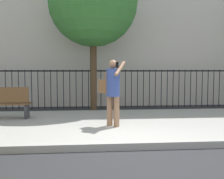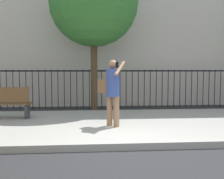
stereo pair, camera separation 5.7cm
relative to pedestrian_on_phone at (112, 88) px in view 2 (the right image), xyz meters
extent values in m
plane|color=#28282B|center=(0.30, -1.66, -1.15)|extent=(60.00, 60.00, 0.00)
cube|color=#9E9B93|center=(0.30, 0.54, -1.07)|extent=(28.00, 4.40, 0.15)
cube|color=black|center=(0.30, 4.24, 0.40)|extent=(12.00, 0.04, 0.06)
cylinder|color=black|center=(-4.17, 4.24, -0.35)|extent=(0.03, 0.03, 1.60)
cylinder|color=black|center=(-3.91, 4.24, -0.35)|extent=(0.03, 0.03, 1.60)
cylinder|color=black|center=(-3.66, 4.24, -0.35)|extent=(0.03, 0.03, 1.60)
cylinder|color=black|center=(-3.40, 4.24, -0.35)|extent=(0.03, 0.03, 1.60)
cylinder|color=black|center=(-3.15, 4.24, -0.35)|extent=(0.03, 0.03, 1.60)
cylinder|color=black|center=(-2.89, 4.24, -0.35)|extent=(0.03, 0.03, 1.60)
cylinder|color=black|center=(-2.64, 4.24, -0.35)|extent=(0.03, 0.03, 1.60)
cylinder|color=black|center=(-2.38, 4.24, -0.35)|extent=(0.03, 0.03, 1.60)
cylinder|color=black|center=(-2.13, 4.24, -0.35)|extent=(0.03, 0.03, 1.60)
cylinder|color=black|center=(-1.87, 4.24, -0.35)|extent=(0.03, 0.03, 1.60)
cylinder|color=black|center=(-1.62, 4.24, -0.35)|extent=(0.03, 0.03, 1.60)
cylinder|color=black|center=(-1.36, 4.24, -0.35)|extent=(0.03, 0.03, 1.60)
cylinder|color=black|center=(-1.11, 4.24, -0.35)|extent=(0.03, 0.03, 1.60)
cylinder|color=black|center=(-0.85, 4.24, -0.35)|extent=(0.03, 0.03, 1.60)
cylinder|color=black|center=(-0.59, 4.24, -0.35)|extent=(0.03, 0.03, 1.60)
cylinder|color=black|center=(-0.34, 4.24, -0.35)|extent=(0.03, 0.03, 1.60)
cylinder|color=black|center=(-0.08, 4.24, -0.35)|extent=(0.03, 0.03, 1.60)
cylinder|color=black|center=(0.17, 4.24, -0.35)|extent=(0.03, 0.03, 1.60)
cylinder|color=black|center=(0.43, 4.24, -0.35)|extent=(0.03, 0.03, 1.60)
cylinder|color=black|center=(0.68, 4.24, -0.35)|extent=(0.03, 0.03, 1.60)
cylinder|color=black|center=(0.94, 4.24, -0.35)|extent=(0.03, 0.03, 1.60)
cylinder|color=black|center=(1.19, 4.24, -0.35)|extent=(0.03, 0.03, 1.60)
cylinder|color=black|center=(1.45, 4.24, -0.35)|extent=(0.03, 0.03, 1.60)
cylinder|color=black|center=(1.70, 4.24, -0.35)|extent=(0.03, 0.03, 1.60)
cylinder|color=black|center=(1.96, 4.24, -0.35)|extent=(0.03, 0.03, 1.60)
cylinder|color=black|center=(2.21, 4.24, -0.35)|extent=(0.03, 0.03, 1.60)
cylinder|color=black|center=(2.47, 4.24, -0.35)|extent=(0.03, 0.03, 1.60)
cylinder|color=black|center=(2.72, 4.24, -0.35)|extent=(0.03, 0.03, 1.60)
cylinder|color=black|center=(2.98, 4.24, -0.35)|extent=(0.03, 0.03, 1.60)
cylinder|color=black|center=(3.23, 4.24, -0.35)|extent=(0.03, 0.03, 1.60)
cylinder|color=black|center=(3.49, 4.24, -0.35)|extent=(0.03, 0.03, 1.60)
cylinder|color=black|center=(3.75, 4.24, -0.35)|extent=(0.03, 0.03, 1.60)
cylinder|color=black|center=(4.00, 4.24, -0.35)|extent=(0.03, 0.03, 1.60)
cylinder|color=black|center=(4.26, 4.24, -0.35)|extent=(0.03, 0.03, 1.60)
cylinder|color=black|center=(4.51, 4.24, -0.35)|extent=(0.03, 0.03, 1.60)
cylinder|color=black|center=(4.77, 4.24, -0.35)|extent=(0.03, 0.03, 1.60)
cylinder|color=black|center=(5.02, 4.24, -0.35)|extent=(0.03, 0.03, 1.60)
cylinder|color=#936B4C|center=(0.10, -0.07, -0.61)|extent=(0.15, 0.15, 0.78)
cylinder|color=#936B4C|center=(-0.06, 0.04, -0.61)|extent=(0.15, 0.15, 0.78)
cylinder|color=#33478C|center=(0.02, -0.01, 0.14)|extent=(0.47, 0.47, 0.71)
sphere|color=#936B4C|center=(0.02, -0.01, 0.61)|extent=(0.22, 0.22, 0.22)
cylinder|color=#936B4C|center=(0.19, -0.12, 0.50)|extent=(0.35, 0.46, 0.38)
cylinder|color=#936B4C|center=(-0.15, 0.10, 0.12)|extent=(0.09, 0.09, 0.54)
cube|color=black|center=(0.11, -0.15, 0.59)|extent=(0.06, 0.05, 0.15)
cube|color=brown|center=(-0.19, 0.13, 0.03)|extent=(0.32, 0.29, 0.34)
cube|color=brown|center=(-3.15, 1.35, -0.55)|extent=(1.60, 0.45, 0.05)
cube|color=brown|center=(-3.15, 1.16, -0.27)|extent=(1.60, 0.06, 0.44)
cube|color=#333338|center=(-2.45, 1.35, -0.80)|extent=(0.08, 0.41, 0.40)
cylinder|color=#4C3823|center=(-0.41, 3.27, 0.45)|extent=(0.25, 0.25, 3.19)
sphere|color=#387A33|center=(-0.41, 3.27, 2.96)|extent=(3.30, 3.30, 3.30)
camera|label=1|loc=(-0.62, -6.87, 0.49)|focal=43.21mm
camera|label=2|loc=(-0.56, -6.87, 0.49)|focal=43.21mm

